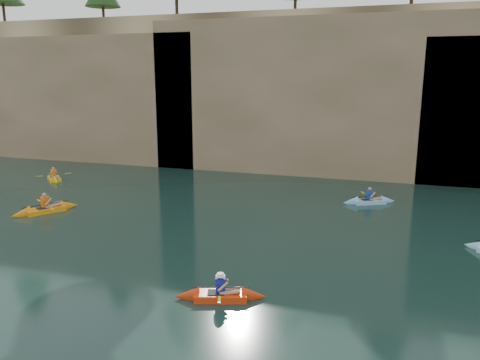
% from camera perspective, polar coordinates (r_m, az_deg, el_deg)
% --- Properties ---
extents(ground, '(160.00, 160.00, 0.00)m').
position_cam_1_polar(ground, '(14.99, -14.02, -16.10)').
color(ground, black).
rests_on(ground, ground).
extents(cliff, '(70.00, 16.00, 12.00)m').
position_cam_1_polar(cliff, '(41.68, 8.02, 11.05)').
color(cliff, tan).
rests_on(cliff, ground).
extents(cliff_slab_west, '(26.00, 2.40, 10.56)m').
position_cam_1_polar(cliff_slab_west, '(43.30, -21.42, 9.42)').
color(cliff_slab_west, '#9B7D5E').
rests_on(cliff_slab_west, ground).
extents(cliff_slab_center, '(24.00, 2.40, 11.40)m').
position_cam_1_polar(cliff_slab_center, '(34.06, 9.17, 10.16)').
color(cliff_slab_center, '#9B7D5E').
rests_on(cliff_slab_center, ground).
extents(sea_cave_west, '(4.50, 1.00, 4.00)m').
position_cam_1_polar(sea_cave_west, '(41.83, -19.47, 4.96)').
color(sea_cave_west, black).
rests_on(sea_cave_west, ground).
extents(sea_cave_center, '(3.50, 1.00, 3.20)m').
position_cam_1_polar(sea_cave_center, '(35.27, -0.93, 3.70)').
color(sea_cave_center, black).
rests_on(sea_cave_center, ground).
extents(sea_cave_east, '(5.00, 1.00, 4.50)m').
position_cam_1_polar(sea_cave_east, '(33.46, 22.46, 3.37)').
color(sea_cave_east, black).
rests_on(sea_cave_east, ground).
extents(main_kayaker, '(3.07, 2.00, 1.11)m').
position_cam_1_polar(main_kayaker, '(15.63, -2.38, -13.82)').
color(main_kayaker, red).
rests_on(main_kayaker, ground).
extents(kayaker_orange, '(2.50, 3.34, 1.32)m').
position_cam_1_polar(kayaker_orange, '(26.85, -22.61, -3.32)').
color(kayaker_orange, orange).
rests_on(kayaker_orange, ground).
extents(kayaker_yellow, '(2.53, 2.44, 1.15)m').
position_cam_1_polar(kayaker_yellow, '(34.72, -21.71, 0.20)').
color(kayaker_yellow, yellow).
rests_on(kayaker_yellow, ground).
extents(kayaker_ltblue_mid, '(3.08, 2.12, 1.17)m').
position_cam_1_polar(kayaker_ltblue_mid, '(27.47, 15.46, -2.48)').
color(kayaker_ltblue_mid, '#8FC9EF').
rests_on(kayaker_ltblue_mid, ground).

